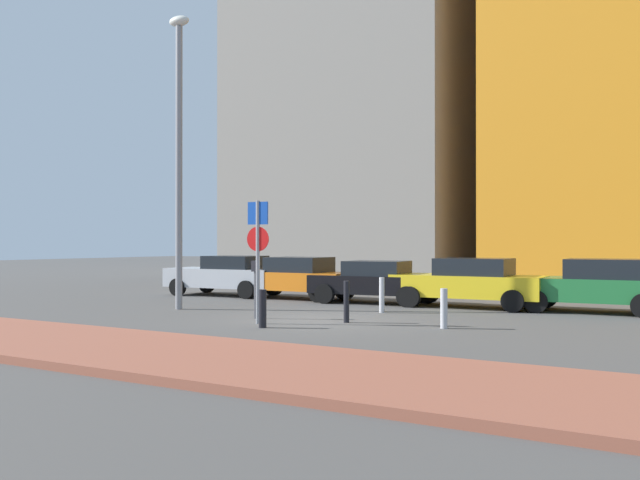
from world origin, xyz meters
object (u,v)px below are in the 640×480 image
(parked_car_orange, at_px, (296,277))
(traffic_bollard_mid, at_px, (263,309))
(parking_sign_post, at_px, (258,246))
(parking_meter, at_px, (256,281))
(traffic_bollard_far, at_px, (346,302))
(traffic_bollard_near, at_px, (444,308))
(street_lamp, at_px, (179,141))
(parked_car_green, at_px, (595,285))
(traffic_bollard_edge, at_px, (382,295))
(parked_car_black, at_px, (375,281))
(parked_car_silver, at_px, (227,275))
(parked_car_yellow, at_px, (469,282))

(parked_car_orange, height_order, traffic_bollard_mid, parked_car_orange)
(parking_sign_post, relative_size, parking_meter, 1.99)
(parking_sign_post, relative_size, traffic_bollard_far, 2.92)
(traffic_bollard_near, relative_size, traffic_bollard_mid, 1.04)
(street_lamp, bearing_deg, parked_car_green, 25.58)
(traffic_bollard_near, height_order, traffic_bollard_far, traffic_bollard_far)
(traffic_bollard_near, xyz_separation_m, traffic_bollard_mid, (-3.67, -1.98, -0.02))
(parked_car_orange, bearing_deg, street_lamp, -101.51)
(street_lamp, relative_size, traffic_bollard_edge, 8.74)
(parked_car_black, height_order, traffic_bollard_edge, parked_car_black)
(parked_car_silver, xyz_separation_m, parked_car_black, (6.10, -0.10, -0.05))
(traffic_bollard_edge, bearing_deg, parked_car_black, 119.27)
(parked_car_yellow, xyz_separation_m, parking_meter, (-3.88, -5.69, 0.19))
(parking_meter, bearing_deg, parked_car_black, 82.01)
(parked_car_black, bearing_deg, parked_car_green, 4.07)
(parked_car_orange, distance_m, traffic_bollard_far, 7.23)
(parked_car_orange, bearing_deg, parking_sign_post, -64.99)
(parked_car_orange, height_order, parking_meter, parking_meter)
(traffic_bollard_near, distance_m, traffic_bollard_edge, 3.64)
(traffic_bollard_far, bearing_deg, street_lamp, 175.59)
(parked_car_yellow, relative_size, traffic_bollard_far, 4.45)
(parked_car_yellow, distance_m, street_lamp, 9.69)
(parked_car_orange, height_order, traffic_bollard_edge, parked_car_orange)
(parking_meter, bearing_deg, parked_car_silver, 133.37)
(parking_meter, height_order, traffic_bollard_far, parking_meter)
(traffic_bollard_mid, distance_m, traffic_bollard_far, 2.22)
(traffic_bollard_edge, bearing_deg, traffic_bollard_mid, -102.40)
(parked_car_silver, relative_size, traffic_bollard_mid, 5.15)
(parking_sign_post, height_order, traffic_bollard_far, parking_sign_post)
(parked_car_silver, height_order, traffic_bollard_edge, parked_car_silver)
(street_lamp, bearing_deg, parked_car_black, 48.36)
(traffic_bollard_far, bearing_deg, parked_car_orange, 132.18)
(parking_sign_post, xyz_separation_m, street_lamp, (-4.09, 1.73, 3.11))
(parked_car_silver, relative_size, parked_car_black, 1.08)
(parked_car_orange, distance_m, parked_car_black, 3.18)
(parked_car_green, relative_size, traffic_bollard_edge, 4.09)
(parked_car_orange, relative_size, parked_car_black, 1.02)
(parked_car_green, bearing_deg, traffic_bollard_far, -131.31)
(parked_car_silver, xyz_separation_m, parked_car_orange, (2.93, 0.11, -0.01))
(street_lamp, bearing_deg, traffic_bollard_edge, 20.65)
(parked_car_orange, relative_size, parking_sign_post, 1.43)
(traffic_bollard_near, relative_size, traffic_bollard_far, 0.90)
(parked_car_yellow, xyz_separation_m, traffic_bollard_near, (1.04, -5.16, -0.32))
(parked_car_yellow, bearing_deg, parked_car_orange, 179.42)
(parked_car_orange, xyz_separation_m, traffic_bollard_mid, (3.64, -7.21, -0.32))
(parked_car_yellow, bearing_deg, parked_car_black, -177.27)
(traffic_bollard_edge, bearing_deg, traffic_bollard_near, -42.13)
(parked_car_silver, height_order, parked_car_green, parked_car_green)
(parking_sign_post, bearing_deg, parked_car_black, 89.32)
(parked_car_orange, xyz_separation_m, traffic_bollard_near, (7.31, -5.23, -0.30))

